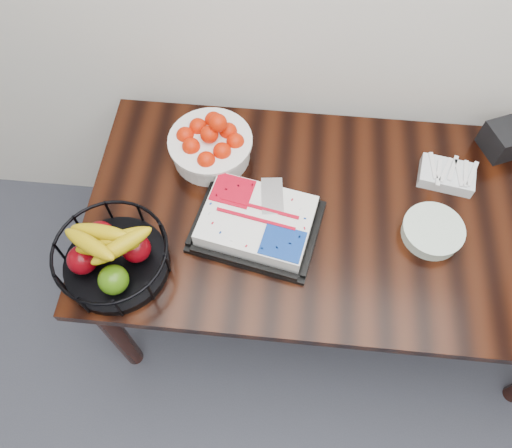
# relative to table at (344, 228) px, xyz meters

# --- Properties ---
(table) EXTENTS (1.80, 0.90, 0.75)m
(table) POSITION_rel_table_xyz_m (0.00, 0.00, 0.00)
(table) COLOR black
(table) RESTS_ON ground
(cake_tray) EXTENTS (0.46, 0.39, 0.08)m
(cake_tray) POSITION_rel_table_xyz_m (-0.31, -0.08, 0.12)
(cake_tray) COLOR black
(cake_tray) RESTS_ON table
(tangerine_bowl) EXTENTS (0.30, 0.30, 0.19)m
(tangerine_bowl) POSITION_rel_table_xyz_m (-0.50, 0.21, 0.17)
(tangerine_bowl) COLOR white
(tangerine_bowl) RESTS_ON table
(fruit_basket) EXTENTS (0.36, 0.36, 0.19)m
(fruit_basket) POSITION_rel_table_xyz_m (-0.74, -0.26, 0.16)
(fruit_basket) COLOR black
(fruit_basket) RESTS_ON table
(plate_stack) EXTENTS (0.20, 0.20, 0.05)m
(plate_stack) POSITION_rel_table_xyz_m (0.27, -0.05, 0.11)
(plate_stack) COLOR white
(plate_stack) RESTS_ON table
(fork_bag) EXTENTS (0.21, 0.15, 0.06)m
(fork_bag) POSITION_rel_table_xyz_m (0.34, 0.19, 0.11)
(fork_bag) COLOR silver
(fork_bag) RESTS_ON table
(napkin_box) EXTENTS (0.19, 0.18, 0.11)m
(napkin_box) POSITION_rel_table_xyz_m (0.56, 0.35, 0.14)
(napkin_box) COLOR black
(napkin_box) RESTS_ON table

